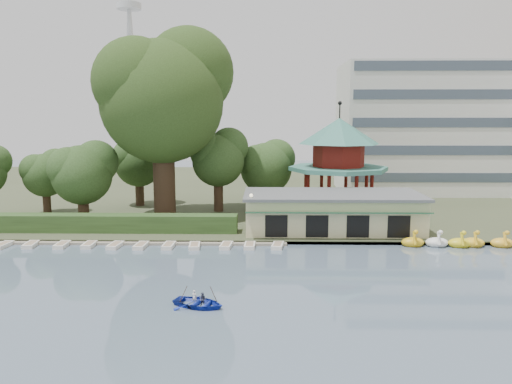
{
  "coord_description": "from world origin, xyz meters",
  "views": [
    {
      "loc": [
        2.9,
        -29.97,
        12.31
      ],
      "look_at": [
        2.0,
        18.0,
        5.0
      ],
      "focal_mm": 35.0,
      "sensor_mm": 36.0,
      "label": 1
    }
  ],
  "objects_px": {
    "boathouse": "(332,211)",
    "pavilion": "(339,155)",
    "big_tree": "(164,92)",
    "rowboat_with_passengers": "(199,299)",
    "dock": "(113,242)"
  },
  "relations": [
    {
      "from": "boathouse",
      "to": "rowboat_with_passengers",
      "type": "bearing_deg",
      "value": -118.6
    },
    {
      "from": "dock",
      "to": "pavilion",
      "type": "height_order",
      "value": "pavilion"
    },
    {
      "from": "boathouse",
      "to": "pavilion",
      "type": "relative_size",
      "value": 1.38
    },
    {
      "from": "big_tree",
      "to": "rowboat_with_passengers",
      "type": "relative_size",
      "value": 3.88
    },
    {
      "from": "dock",
      "to": "rowboat_with_passengers",
      "type": "height_order",
      "value": "rowboat_with_passengers"
    },
    {
      "from": "pavilion",
      "to": "rowboat_with_passengers",
      "type": "relative_size",
      "value": 2.34
    },
    {
      "from": "big_tree",
      "to": "rowboat_with_passengers",
      "type": "bearing_deg",
      "value": -74.84
    },
    {
      "from": "boathouse",
      "to": "rowboat_with_passengers",
      "type": "distance_m",
      "value": 23.96
    },
    {
      "from": "pavilion",
      "to": "big_tree",
      "type": "xyz_separation_m",
      "value": [
        -20.81,
        -3.77,
        7.58
      ]
    },
    {
      "from": "boathouse",
      "to": "rowboat_with_passengers",
      "type": "relative_size",
      "value": 3.23
    },
    {
      "from": "boathouse",
      "to": "pavilion",
      "type": "bearing_deg",
      "value": 78.72
    },
    {
      "from": "dock",
      "to": "boathouse",
      "type": "bearing_deg",
      "value": 12.24
    },
    {
      "from": "big_tree",
      "to": "rowboat_with_passengers",
      "type": "xyz_separation_m",
      "value": [
        7.37,
        -27.23,
        -14.56
      ]
    },
    {
      "from": "dock",
      "to": "big_tree",
      "type": "bearing_deg",
      "value": 73.86
    },
    {
      "from": "rowboat_with_passengers",
      "to": "dock",
      "type": "bearing_deg",
      "value": 123.12
    }
  ]
}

